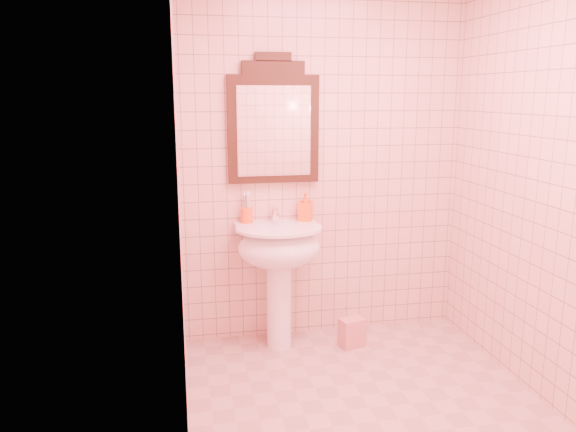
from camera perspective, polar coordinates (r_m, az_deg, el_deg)
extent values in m
plane|color=tan|center=(3.37, 8.24, -18.73)|extent=(2.20, 2.20, 0.00)
cube|color=beige|center=(3.98, 3.62, 5.31)|extent=(2.00, 0.02, 2.50)
cylinder|color=white|center=(3.91, -0.92, -8.42)|extent=(0.17, 0.17, 0.70)
ellipsoid|color=white|center=(3.77, -0.89, -3.26)|extent=(0.56, 0.46, 0.28)
cube|color=white|center=(3.90, -1.32, -1.00)|extent=(0.56, 0.15, 0.05)
cylinder|color=white|center=(3.74, -0.90, -1.27)|extent=(0.58, 0.58, 0.02)
cylinder|color=white|center=(3.89, -1.32, 0.08)|extent=(0.04, 0.04, 0.09)
cylinder|color=white|center=(3.83, -1.19, 0.42)|extent=(0.02, 0.10, 0.02)
cylinder|color=white|center=(3.78, -1.06, -0.03)|extent=(0.02, 0.02, 0.04)
cube|color=white|center=(3.88, -1.35, 0.90)|extent=(0.02, 0.07, 0.01)
cube|color=black|center=(3.86, -1.49, 8.77)|extent=(0.62, 0.05, 0.72)
cube|color=black|center=(3.85, -1.53, 14.83)|extent=(0.42, 0.05, 0.09)
cube|color=black|center=(3.86, -1.53, 15.87)|extent=(0.24, 0.05, 0.06)
cube|color=white|center=(3.83, -1.42, 8.59)|extent=(0.50, 0.01, 0.60)
cylinder|color=#FF4D15|center=(3.87, -4.22, 0.06)|extent=(0.08, 0.08, 0.10)
cylinder|color=silver|center=(3.86, -3.95, 0.71)|extent=(0.01, 0.01, 0.19)
cylinder|color=#338CD8|center=(3.88, -4.18, 0.76)|extent=(0.01, 0.01, 0.19)
cylinder|color=#E5334C|center=(3.87, -4.47, 0.73)|extent=(0.01, 0.01, 0.19)
cylinder|color=#3FBF59|center=(3.85, -4.44, 0.66)|extent=(0.01, 0.01, 0.19)
cylinder|color=#D8CC4C|center=(3.84, -4.11, 0.65)|extent=(0.01, 0.01, 0.19)
imported|color=#EA5513|center=(3.91, 1.79, 0.94)|extent=(0.12, 0.12, 0.20)
cube|color=tan|center=(4.02, 6.51, -11.69)|extent=(0.19, 0.15, 0.20)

